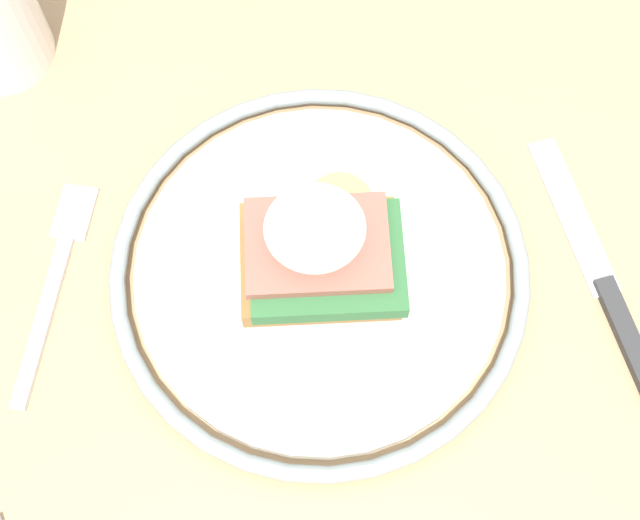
{
  "coord_description": "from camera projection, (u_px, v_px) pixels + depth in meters",
  "views": [
    {
      "loc": [
        -0.04,
        -0.2,
        1.25
      ],
      "look_at": [
        -0.03,
        -0.0,
        0.78
      ],
      "focal_mm": 50.0,
      "sensor_mm": 36.0,
      "label": 1
    }
  ],
  "objects": [
    {
      "name": "fork",
      "position": [
        55.0,
        280.0,
        0.54
      ],
      "size": [
        0.04,
        0.14,
        0.0
      ],
      "color": "silver",
      "rests_on": "dining_table"
    },
    {
      "name": "sandwich",
      "position": [
        320.0,
        253.0,
        0.5
      ],
      "size": [
        0.09,
        0.1,
        0.07
      ],
      "color": "olive",
      "rests_on": "plate"
    },
    {
      "name": "ground_plane",
      "position": [
        342.0,
        468.0,
        1.24
      ],
      "size": [
        6.0,
        6.0,
        0.0
      ],
      "primitive_type": "plane",
      "color": "#9E9993"
    },
    {
      "name": "dining_table",
      "position": [
        361.0,
        333.0,
        0.66
      ],
      "size": [
        1.05,
        0.7,
        0.75
      ],
      "color": "tan",
      "rests_on": "ground_plane"
    },
    {
      "name": "plate",
      "position": [
        320.0,
        277.0,
        0.53
      ],
      "size": [
        0.25,
        0.25,
        0.02
      ],
      "color": "silver",
      "rests_on": "dining_table"
    },
    {
      "name": "knife",
      "position": [
        605.0,
        288.0,
        0.54
      ],
      "size": [
        0.06,
        0.18,
        0.01
      ],
      "color": "#2D2D2D",
      "rests_on": "dining_table"
    }
  ]
}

